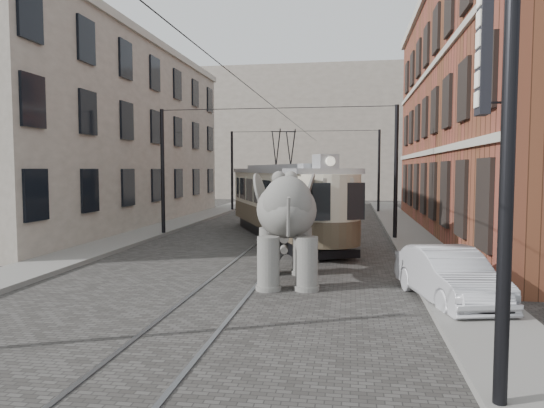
# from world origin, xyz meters

# --- Properties ---
(ground) EXTENTS (120.00, 120.00, 0.00)m
(ground) POSITION_xyz_m (0.00, 0.00, 0.00)
(ground) COLOR #413F3C
(tram_rails) EXTENTS (1.54, 80.00, 0.02)m
(tram_rails) POSITION_xyz_m (0.00, 0.00, 0.01)
(tram_rails) COLOR slate
(tram_rails) RESTS_ON ground
(sidewalk_right) EXTENTS (2.00, 60.00, 0.15)m
(sidewalk_right) POSITION_xyz_m (6.00, 0.00, 0.07)
(sidewalk_right) COLOR slate
(sidewalk_right) RESTS_ON ground
(sidewalk_left) EXTENTS (2.00, 60.00, 0.15)m
(sidewalk_left) POSITION_xyz_m (-6.50, 0.00, 0.07)
(sidewalk_left) COLOR slate
(sidewalk_left) RESTS_ON ground
(brick_building) EXTENTS (8.00, 26.00, 12.00)m
(brick_building) POSITION_xyz_m (11.00, 9.00, 6.00)
(brick_building) COLOR brown
(brick_building) RESTS_ON ground
(stucco_building) EXTENTS (7.00, 24.00, 10.00)m
(stucco_building) POSITION_xyz_m (-11.00, 10.00, 5.00)
(stucco_building) COLOR gray
(stucco_building) RESTS_ON ground
(distant_block) EXTENTS (28.00, 10.00, 14.00)m
(distant_block) POSITION_xyz_m (0.00, 40.00, 7.00)
(distant_block) COLOR gray
(distant_block) RESTS_ON ground
(catenary) EXTENTS (11.00, 30.20, 6.00)m
(catenary) POSITION_xyz_m (-0.20, 5.00, 3.00)
(catenary) COLOR black
(catenary) RESTS_ON ground
(tram) EXTENTS (7.27, 12.45, 4.94)m
(tram) POSITION_xyz_m (0.18, 6.08, 2.47)
(tram) COLOR beige
(tram) RESTS_ON ground
(elephant) EXTENTS (3.61, 5.54, 3.16)m
(elephant) POSITION_xyz_m (1.47, -2.79, 1.58)
(elephant) COLOR #5B5955
(elephant) RESTS_ON ground
(parked_car) EXTENTS (2.28, 4.18, 1.31)m
(parked_car) POSITION_xyz_m (5.59, -4.40, 0.65)
(parked_car) COLOR #AFAEB3
(parked_car) RESTS_ON ground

